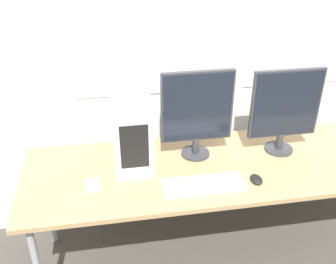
{
  "coord_description": "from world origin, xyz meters",
  "views": [
    {
      "loc": [
        -0.73,
        -1.49,
        2.04
      ],
      "look_at": [
        -0.42,
        0.37,
        0.97
      ],
      "focal_mm": 42.0,
      "sensor_mm": 36.0,
      "label": 1
    }
  ],
  "objects_px": {
    "pc_tower": "(131,128)",
    "mouse": "(256,179)",
    "monitor_main": "(197,112)",
    "keyboard": "(203,184)",
    "monitor_right_near": "(285,108)",
    "cell_phone": "(93,186)"
  },
  "relations": [
    {
      "from": "monitor_main",
      "to": "mouse",
      "type": "distance_m",
      "value": 0.51
    },
    {
      "from": "pc_tower",
      "to": "mouse",
      "type": "xyz_separation_m",
      "value": [
        0.66,
        -0.33,
        -0.2
      ]
    },
    {
      "from": "keyboard",
      "to": "mouse",
      "type": "bearing_deg",
      "value": -1.29
    },
    {
      "from": "monitor_main",
      "to": "keyboard",
      "type": "bearing_deg",
      "value": -95.64
    },
    {
      "from": "keyboard",
      "to": "monitor_right_near",
      "type": "bearing_deg",
      "value": 26.69
    },
    {
      "from": "monitor_right_near",
      "to": "mouse",
      "type": "bearing_deg",
      "value": -131.68
    },
    {
      "from": "monitor_main",
      "to": "cell_phone",
      "type": "height_order",
      "value": "monitor_main"
    },
    {
      "from": "pc_tower",
      "to": "monitor_right_near",
      "type": "relative_size",
      "value": 0.81
    },
    {
      "from": "cell_phone",
      "to": "pc_tower",
      "type": "bearing_deg",
      "value": 32.03
    },
    {
      "from": "monitor_right_near",
      "to": "cell_phone",
      "type": "distance_m",
      "value": 1.2
    },
    {
      "from": "monitor_main",
      "to": "pc_tower",
      "type": "bearing_deg",
      "value": 179.05
    },
    {
      "from": "monitor_right_near",
      "to": "mouse",
      "type": "height_order",
      "value": "monitor_right_near"
    },
    {
      "from": "keyboard",
      "to": "cell_phone",
      "type": "height_order",
      "value": "keyboard"
    },
    {
      "from": "cell_phone",
      "to": "monitor_main",
      "type": "bearing_deg",
      "value": 7.9
    },
    {
      "from": "pc_tower",
      "to": "mouse",
      "type": "relative_size",
      "value": 4.49
    },
    {
      "from": "mouse",
      "to": "cell_phone",
      "type": "relative_size",
      "value": 0.7
    },
    {
      "from": "pc_tower",
      "to": "keyboard",
      "type": "height_order",
      "value": "pc_tower"
    },
    {
      "from": "monitor_main",
      "to": "cell_phone",
      "type": "relative_size",
      "value": 3.93
    },
    {
      "from": "pc_tower",
      "to": "mouse",
      "type": "height_order",
      "value": "pc_tower"
    },
    {
      "from": "monitor_main",
      "to": "monitor_right_near",
      "type": "xyz_separation_m",
      "value": [
        0.53,
        -0.04,
        -0.0
      ]
    },
    {
      "from": "mouse",
      "to": "cell_phone",
      "type": "xyz_separation_m",
      "value": [
        -0.9,
        0.1,
        -0.01
      ]
    },
    {
      "from": "mouse",
      "to": "cell_phone",
      "type": "height_order",
      "value": "mouse"
    }
  ]
}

